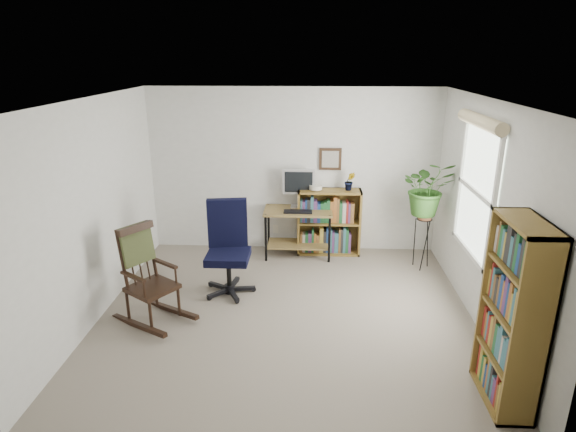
# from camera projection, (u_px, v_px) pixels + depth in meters

# --- Properties ---
(floor) EXTENTS (4.20, 4.00, 0.00)m
(floor) POSITION_uv_depth(u_px,v_px,m) (286.00, 314.00, 5.51)
(floor) COLOR gray
(floor) RESTS_ON ground
(ceiling) EXTENTS (4.20, 4.00, 0.00)m
(ceiling) POSITION_uv_depth(u_px,v_px,m) (286.00, 100.00, 4.74)
(ceiling) COLOR silver
(ceiling) RESTS_ON ground
(wall_back) EXTENTS (4.20, 0.00, 2.40)m
(wall_back) POSITION_uv_depth(u_px,v_px,m) (293.00, 171.00, 7.02)
(wall_back) COLOR silver
(wall_back) RESTS_ON ground
(wall_front) EXTENTS (4.20, 0.00, 2.40)m
(wall_front) POSITION_uv_depth(u_px,v_px,m) (271.00, 309.00, 3.24)
(wall_front) COLOR silver
(wall_front) RESTS_ON ground
(wall_left) EXTENTS (0.00, 4.00, 2.40)m
(wall_left) POSITION_uv_depth(u_px,v_px,m) (93.00, 212.00, 5.22)
(wall_left) COLOR silver
(wall_left) RESTS_ON ground
(wall_right) EXTENTS (0.00, 4.00, 2.40)m
(wall_right) POSITION_uv_depth(u_px,v_px,m) (486.00, 218.00, 5.03)
(wall_right) COLOR silver
(wall_right) RESTS_ON ground
(window) EXTENTS (0.12, 1.20, 1.50)m
(window) POSITION_uv_depth(u_px,v_px,m) (476.00, 192.00, 5.25)
(window) COLOR white
(window) RESTS_ON wall_right
(desk) EXTENTS (0.98, 0.54, 0.70)m
(desk) POSITION_uv_depth(u_px,v_px,m) (298.00, 233.00, 7.00)
(desk) COLOR olive
(desk) RESTS_ON floor
(monitor) EXTENTS (0.46, 0.16, 0.56)m
(monitor) POSITION_uv_depth(u_px,v_px,m) (299.00, 188.00, 6.93)
(monitor) COLOR silver
(monitor) RESTS_ON desk
(keyboard) EXTENTS (0.40, 0.15, 0.02)m
(keyboard) POSITION_uv_depth(u_px,v_px,m) (298.00, 212.00, 6.77)
(keyboard) COLOR black
(keyboard) RESTS_ON desk
(office_chair) EXTENTS (0.72, 0.72, 1.17)m
(office_chair) POSITION_uv_depth(u_px,v_px,m) (228.00, 249.00, 5.81)
(office_chair) COLOR black
(office_chair) RESTS_ON floor
(rocking_chair) EXTENTS (1.11, 1.01, 1.11)m
(rocking_chair) POSITION_uv_depth(u_px,v_px,m) (151.00, 275.00, 5.21)
(rocking_chair) COLOR black
(rocking_chair) RESTS_ON floor
(low_bookshelf) EXTENTS (0.92, 0.31, 0.97)m
(low_bookshelf) POSITION_uv_depth(u_px,v_px,m) (329.00, 222.00, 7.05)
(low_bookshelf) COLOR olive
(low_bookshelf) RESTS_ON floor
(tall_bookshelf) EXTENTS (0.31, 0.71, 1.63)m
(tall_bookshelf) POSITION_uv_depth(u_px,v_px,m) (513.00, 316.00, 3.91)
(tall_bookshelf) COLOR olive
(tall_bookshelf) RESTS_ON floor
(plant_stand) EXTENTS (0.26, 0.26, 0.83)m
(plant_stand) POSITION_uv_depth(u_px,v_px,m) (423.00, 239.00, 6.58)
(plant_stand) COLOR black
(plant_stand) RESTS_ON floor
(spider_plant) EXTENTS (1.69, 1.88, 1.47)m
(spider_plant) POSITION_uv_depth(u_px,v_px,m) (430.00, 161.00, 6.23)
(spider_plant) COLOR #306021
(spider_plant) RESTS_ON plant_stand
(potted_plant_small) EXTENTS (0.13, 0.24, 0.11)m
(potted_plant_small) POSITION_uv_depth(u_px,v_px,m) (350.00, 187.00, 6.88)
(potted_plant_small) COLOR #306021
(potted_plant_small) RESTS_ON low_bookshelf
(framed_picture) EXTENTS (0.32, 0.04, 0.32)m
(framed_picture) POSITION_uv_depth(u_px,v_px,m) (330.00, 159.00, 6.91)
(framed_picture) COLOR black
(framed_picture) RESTS_ON wall_back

